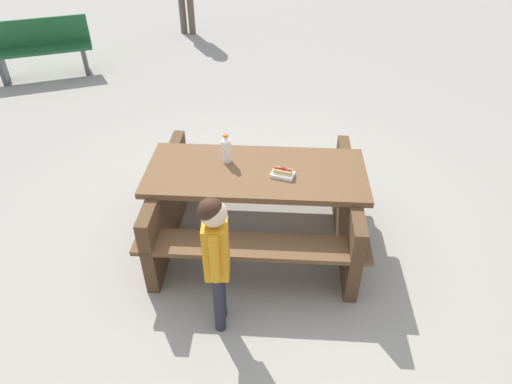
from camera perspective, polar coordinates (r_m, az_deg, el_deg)
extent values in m
plane|color=gray|center=(4.10, 0.00, -5.86)|extent=(30.00, 30.00, 0.00)
cube|color=brown|center=(3.65, 0.00, 2.51)|extent=(1.83, 0.82, 0.05)
cube|color=brown|center=(4.28, 0.46, 3.50)|extent=(1.81, 0.34, 0.04)
cube|color=brown|center=(3.40, -0.58, -6.96)|extent=(1.81, 0.34, 0.04)
cube|color=#4D3520|center=(3.92, 11.48, -2.47)|extent=(0.15, 1.40, 0.70)
cube|color=#4D3520|center=(3.99, -11.26, -1.59)|extent=(0.15, 1.40, 0.70)
cylinder|color=silver|center=(3.70, -3.83, 5.27)|extent=(0.08, 0.08, 0.20)
cone|color=silver|center=(3.64, -3.90, 6.87)|extent=(0.07, 0.07, 0.04)
cylinder|color=orange|center=(3.63, -3.92, 7.26)|extent=(0.04, 0.04, 0.02)
cube|color=white|center=(3.56, 3.43, 2.23)|extent=(0.20, 0.16, 0.03)
cube|color=#D8B272|center=(3.54, 3.45, 2.67)|extent=(0.16, 0.10, 0.04)
cylinder|color=maroon|center=(3.53, 3.46, 2.91)|extent=(0.14, 0.07, 0.03)
ellipsoid|color=maroon|center=(3.53, 3.47, 3.08)|extent=(0.07, 0.04, 0.01)
cylinder|color=#262633|center=(3.33, -4.60, -12.61)|extent=(0.08, 0.08, 0.52)
cylinder|color=#262633|center=(3.26, -4.74, -14.16)|extent=(0.08, 0.08, 0.52)
cube|color=orange|center=(2.94, -5.13, -7.37)|extent=(0.17, 0.18, 0.44)
cylinder|color=orange|center=(3.00, -5.01, -5.60)|extent=(0.07, 0.07, 0.38)
cylinder|color=orange|center=(2.85, -5.32, -8.61)|extent=(0.07, 0.07, 0.38)
sphere|color=beige|center=(2.73, -5.48, -2.76)|extent=(0.17, 0.17, 0.17)
sphere|color=#331E14|center=(2.72, -5.78, -2.40)|extent=(0.17, 0.17, 0.17)
cube|color=#1E592D|center=(7.87, -25.86, 16.05)|extent=(1.54, 0.90, 0.04)
cube|color=#1E592D|center=(7.98, -26.25, 17.91)|extent=(1.42, 0.56, 0.40)
cube|color=#4C4C51|center=(8.03, -29.67, 13.53)|extent=(0.18, 0.36, 0.41)
cube|color=#4C4C51|center=(7.90, -21.05, 15.54)|extent=(0.18, 0.36, 0.41)
cylinder|color=brown|center=(9.37, -9.39, 21.83)|extent=(0.13, 0.13, 0.81)
cylinder|color=brown|center=(9.30, -8.32, 21.80)|extent=(0.13, 0.13, 0.81)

